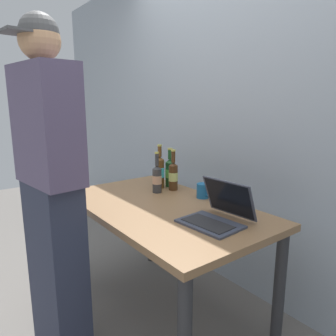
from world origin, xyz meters
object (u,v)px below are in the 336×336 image
at_px(beer_bottle_amber, 157,178).
at_px(coffee_mug, 203,191).
at_px(beer_bottle_dark, 170,172).
at_px(beer_bottle_brown, 160,171).
at_px(laptop, 218,213).
at_px(beer_bottle_green, 173,175).
at_px(person_figure, 52,197).

bearing_deg(beer_bottle_amber, coffee_mug, 30.00).
relative_size(beer_bottle_dark, beer_bottle_brown, 0.90).
distance_m(laptop, coffee_mug, 0.44).
relative_size(laptop, beer_bottle_brown, 1.05).
height_order(beer_bottle_brown, beer_bottle_green, beer_bottle_brown).
height_order(laptop, coffee_mug, laptop).
xyz_separation_m(beer_bottle_brown, person_figure, (0.28, -0.88, 0.03)).
height_order(laptop, beer_bottle_brown, beer_bottle_brown).
xyz_separation_m(laptop, person_figure, (-0.47, -0.72, 0.11)).
height_order(beer_bottle_green, person_figure, person_figure).
height_order(beer_bottle_dark, beer_bottle_green, beer_bottle_green).
xyz_separation_m(laptop, beer_bottle_dark, (-0.74, 0.25, 0.06)).
bearing_deg(beer_bottle_green, coffee_mug, 7.42).
bearing_deg(beer_bottle_dark, laptop, -18.33).
height_order(laptop, beer_bottle_dark, beer_bottle_dark).
height_order(laptop, person_figure, person_figure).
bearing_deg(beer_bottle_brown, beer_bottle_green, 20.27).
bearing_deg(beer_bottle_dark, beer_bottle_amber, -65.58).
relative_size(person_figure, coffee_mug, 15.48).
xyz_separation_m(beer_bottle_dark, person_figure, (0.27, -0.97, 0.05)).
relative_size(beer_bottle_amber, coffee_mug, 2.52).
distance_m(beer_bottle_green, person_figure, 0.94).
bearing_deg(laptop, beer_bottle_dark, 161.67).
distance_m(beer_bottle_dark, beer_bottle_amber, 0.20).
xyz_separation_m(beer_bottle_amber, beer_bottle_brown, (-0.10, 0.09, 0.02)).
bearing_deg(coffee_mug, beer_bottle_green, -172.58).
distance_m(beer_bottle_brown, person_figure, 0.93).
bearing_deg(coffee_mug, beer_bottle_dark, 178.59).
relative_size(beer_bottle_amber, person_figure, 0.16).
bearing_deg(coffee_mug, person_figure, -96.28).
distance_m(laptop, beer_bottle_dark, 0.78).
height_order(beer_bottle_dark, coffee_mug, beer_bottle_dark).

